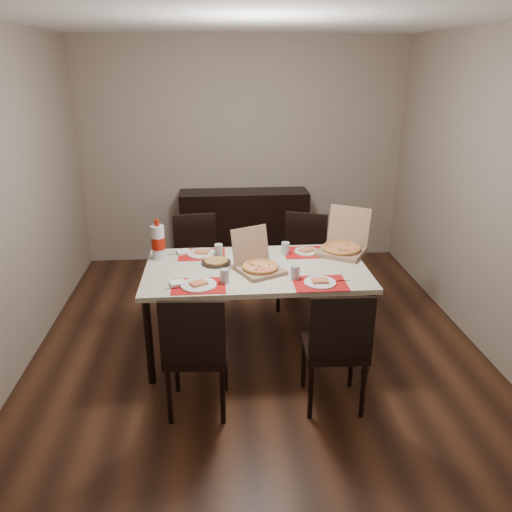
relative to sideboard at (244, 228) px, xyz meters
name	(u,v)px	position (x,y,z in m)	size (l,w,h in m)	color
ground	(256,337)	(0.00, -1.78, -0.46)	(3.80, 4.00, 0.02)	#3D2112
room_walls	(252,134)	(0.00, -1.35, 1.28)	(3.84, 4.02, 2.62)	gray
sideboard	(244,228)	(0.00, 0.00, 0.00)	(1.50, 0.40, 0.90)	black
dining_table	(256,275)	(-0.02, -1.96, 0.23)	(1.80, 1.00, 0.75)	beige
chair_near_left	(196,350)	(-0.49, -2.79, 0.06)	(0.45, 0.45, 0.93)	black
chair_near_right	(336,345)	(0.46, -2.81, 0.06)	(0.44, 0.44, 0.93)	black
chair_far_left	(196,258)	(-0.54, -1.11, 0.06)	(0.46, 0.46, 0.93)	black
chair_far_right	(303,257)	(0.51, -1.15, 0.06)	(0.55, 0.55, 0.93)	black
setting_near_left	(203,283)	(-0.44, -2.27, 0.32)	(0.47, 0.30, 0.11)	red
setting_near_right	(313,280)	(0.39, -2.29, 0.32)	(0.45, 0.30, 0.11)	red
setting_far_left	(204,253)	(-0.44, -1.64, 0.32)	(0.49, 0.30, 0.11)	red
setting_far_right	(300,251)	(0.40, -1.66, 0.32)	(0.46, 0.30, 0.11)	red
napkin_loose	(262,267)	(0.03, -1.97, 0.31)	(0.12, 0.11, 0.02)	white
pizza_box_center	(258,265)	(0.00, -2.03, 0.35)	(0.45, 0.46, 0.33)	#8C6C51
pizza_box_right	(343,246)	(0.77, -1.68, 0.36)	(0.53, 0.54, 0.37)	#8C6C51
faina_plate	(216,262)	(-0.34, -1.85, 0.31)	(0.24, 0.24, 0.03)	black
dip_bowl	(259,260)	(0.02, -1.84, 0.31)	(0.11, 0.11, 0.03)	white
soda_bottle	(158,242)	(-0.82, -1.69, 0.45)	(0.12, 0.12, 0.35)	silver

